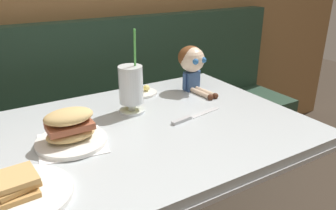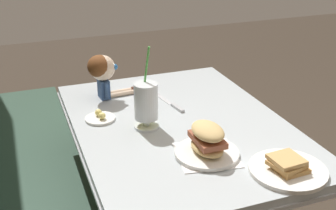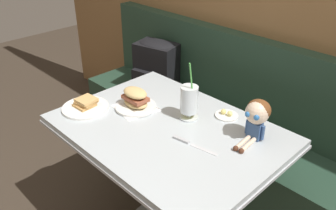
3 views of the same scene
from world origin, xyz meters
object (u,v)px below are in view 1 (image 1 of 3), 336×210
Objects in this scene: milkshake_glass at (131,87)px; sandwich_plate at (70,130)px; seated_doll at (192,62)px; toast_plate at (19,192)px; butter_knife at (188,118)px; butter_saucer at (143,92)px.

sandwich_plate is at bearing -154.53° from milkshake_glass.
milkshake_glass is 0.35m from seated_doll.
seated_doll is at bearing 27.63° from toast_plate.
sandwich_plate is (0.18, 0.20, 0.03)m from toast_plate.
seated_doll is at bearing 53.11° from butter_knife.
butter_knife is 0.34m from seated_doll.
milkshake_glass is 0.30m from sandwich_plate.
butter_knife is at bearing -86.59° from butter_saucer.
milkshake_glass is at bearing 131.22° from butter_knife.
toast_plate is 0.62m from butter_knife.
butter_saucer reaches higher than butter_knife.
milkshake_glass reaches higher than butter_saucer.
butter_saucer is at bearing 35.36° from sandwich_plate.
seated_doll is at bearing 19.65° from sandwich_plate.
toast_plate is 1.12× the size of seated_doll.
toast_plate reaches higher than butter_knife.
butter_saucer is (0.58, 0.48, -0.01)m from toast_plate.
butter_knife is 1.05× the size of seated_doll.
toast_plate is at bearing -133.11° from sandwich_plate.
seated_doll reaches higher than toast_plate.
sandwich_plate reaches higher than butter_saucer.
milkshake_glass is 1.37× the size of sandwich_plate.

